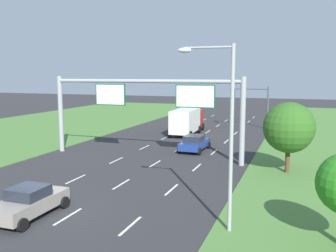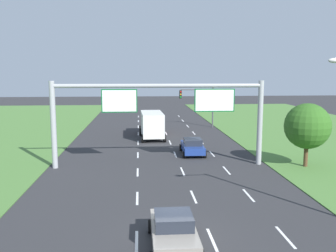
% 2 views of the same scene
% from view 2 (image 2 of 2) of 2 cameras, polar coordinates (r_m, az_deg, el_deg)
% --- Properties ---
extents(ground_plane, '(200.00, 200.00, 0.00)m').
position_cam_2_polar(ground_plane, '(18.05, 1.01, -17.09)').
color(ground_plane, '#2D2D30').
extents(lane_dashes_inner_left, '(0.14, 68.40, 0.01)m').
position_cam_2_polar(lane_dashes_inner_left, '(32.17, -4.63, -5.60)').
color(lane_dashes_inner_left, white).
rests_on(lane_dashes_inner_left, ground_plane).
extents(lane_dashes_inner_right, '(0.14, 68.40, 0.01)m').
position_cam_2_polar(lane_dashes_inner_right, '(32.34, 1.61, -5.51)').
color(lane_dashes_inner_right, white).
rests_on(lane_dashes_inner_right, ground_plane).
extents(lane_dashes_slip, '(0.14, 68.40, 0.01)m').
position_cam_2_polar(lane_dashes_slip, '(32.88, 7.72, -5.35)').
color(lane_dashes_slip, white).
rests_on(lane_dashes_slip, ground_plane).
extents(car_near_red, '(2.21, 4.39, 1.51)m').
position_cam_2_polar(car_near_red, '(35.24, 3.75, -3.10)').
color(car_near_red, navy).
rests_on(car_near_red, ground_plane).
extents(car_lead_silver, '(2.19, 4.34, 1.56)m').
position_cam_2_polar(car_lead_silver, '(17.13, 0.84, -15.69)').
color(car_lead_silver, gray).
rests_on(car_lead_silver, ground_plane).
extents(box_truck, '(2.92, 8.06, 3.06)m').
position_cam_2_polar(box_truck, '(43.99, -2.54, 0.41)').
color(box_truck, '#B21E19').
rests_on(box_truck, ground_plane).
extents(sign_gantry, '(17.24, 0.44, 7.00)m').
position_cam_2_polar(sign_gantry, '(30.22, -0.96, 2.90)').
color(sign_gantry, '#9EA0A5').
rests_on(sign_gantry, ground_plane).
extents(traffic_light_mast, '(4.76, 0.49, 5.60)m').
position_cam_2_polar(traffic_light_mast, '(51.69, 4.75, 4.02)').
color(traffic_light_mast, '#47494F').
rests_on(traffic_light_mast, ground_plane).
extents(roadside_tree_mid, '(3.69, 3.69, 5.22)m').
position_cam_2_polar(roadside_tree_mid, '(32.08, 20.47, -0.02)').
color(roadside_tree_mid, '#513823').
rests_on(roadside_tree_mid, ground_plane).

